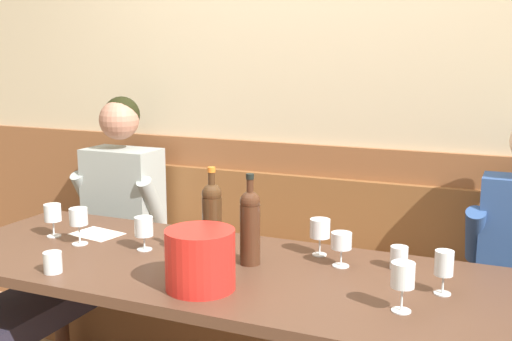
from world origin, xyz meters
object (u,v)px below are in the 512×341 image
(dining_table, at_px, (236,288))
(wine_glass_mid_right, at_px, (53,214))
(wine_bottle_amber_mid, at_px, (212,219))
(wine_bottle_clear_water, at_px, (250,225))
(wine_glass_left_end, at_px, (144,227))
(wine_glass_near_bucket, at_px, (444,266))
(wine_glass_mid_left, at_px, (341,242))
(wall_bench, at_px, (297,317))
(person_center_left_seat, at_px, (85,240))
(ice_bucket, at_px, (200,259))
(wine_glass_by_bottle, at_px, (403,276))
(wine_glass_right_end, at_px, (79,218))
(wine_glass_center_front, at_px, (320,229))
(water_tumbler_center, at_px, (53,262))
(water_tumbler_left, at_px, (399,258))

(dining_table, relative_size, wine_glass_mid_right, 17.12)
(wine_bottle_amber_mid, bearing_deg, wine_bottle_clear_water, 8.54)
(wine_glass_left_end, relative_size, wine_glass_near_bucket, 0.92)
(wine_glass_mid_left, bearing_deg, wine_glass_left_end, -170.74)
(wine_bottle_clear_water, relative_size, wine_glass_mid_left, 2.66)
(wall_bench, height_order, person_center_left_seat, person_center_left_seat)
(ice_bucket, distance_m, wine_glass_by_bottle, 0.66)
(wine_glass_by_bottle, bearing_deg, wine_glass_mid_right, 172.71)
(wine_glass_near_bucket, bearing_deg, dining_table, -176.21)
(wine_glass_by_bottle, bearing_deg, wine_glass_right_end, 173.64)
(person_center_left_seat, xyz_separation_m, wine_glass_center_front, (1.21, -0.07, 0.21))
(water_tumbler_center, bearing_deg, wine_bottle_amber_mid, 36.78)
(person_center_left_seat, bearing_deg, water_tumbler_left, -3.73)
(wine_glass_left_end, bearing_deg, wine_bottle_amber_mid, -0.93)
(wine_glass_center_front, distance_m, water_tumbler_center, 1.01)
(wine_bottle_clear_water, bearing_deg, wine_glass_mid_left, 18.96)
(wall_bench, relative_size, wine_glass_by_bottle, 17.50)
(dining_table, height_order, water_tumbler_center, water_tumbler_center)
(wine_glass_left_end, distance_m, water_tumbler_left, 1.00)
(wine_bottle_amber_mid, xyz_separation_m, wine_glass_left_end, (-0.31, 0.01, -0.07))
(water_tumbler_left, bearing_deg, ice_bucket, -141.18)
(water_tumbler_left, bearing_deg, wine_glass_mid_right, -172.62)
(wine_glass_mid_left, distance_m, water_tumbler_center, 1.06)
(dining_table, xyz_separation_m, wine_bottle_clear_water, (0.03, 0.07, 0.23))
(wine_glass_mid_right, bearing_deg, person_center_left_seat, 104.36)
(wine_glass_mid_left, height_order, wine_glass_center_front, wine_glass_center_front)
(wine_glass_near_bucket, relative_size, wine_glass_right_end, 0.96)
(wine_glass_mid_right, distance_m, water_tumbler_left, 1.46)
(dining_table, xyz_separation_m, wine_glass_near_bucket, (0.73, 0.05, 0.17))
(dining_table, relative_size, wine_bottle_amber_mid, 6.73)
(wine_bottle_clear_water, bearing_deg, wine_glass_by_bottle, -19.32)
(water_tumbler_center, height_order, water_tumbler_left, water_tumbler_left)
(wine_bottle_amber_mid, height_order, wine_bottle_clear_water, wine_bottle_amber_mid)
(wine_glass_mid_left, xyz_separation_m, water_tumbler_center, (-0.94, -0.48, -0.06))
(wall_bench, xyz_separation_m, ice_bucket, (-0.03, -0.90, 0.57))
(wall_bench, height_order, water_tumbler_left, wall_bench)
(wine_bottle_clear_water, height_order, wine_glass_mid_left, wine_bottle_clear_water)
(wine_bottle_amber_mid, bearing_deg, ice_bucket, -70.52)
(wine_glass_center_front, relative_size, water_tumbler_center, 1.91)
(wall_bench, bearing_deg, person_center_left_seat, -160.71)
(dining_table, xyz_separation_m, wine_glass_right_end, (-0.72, 0.01, 0.19))
(dining_table, bearing_deg, wall_bench, 90.00)
(wine_glass_center_front, bearing_deg, water_tumbler_center, -145.08)
(wall_bench, distance_m, wine_glass_center_front, 0.74)
(wine_bottle_amber_mid, bearing_deg, wine_glass_right_end, -176.29)
(wall_bench, relative_size, wine_glass_mid_right, 19.21)
(wine_glass_mid_right, bearing_deg, dining_table, -3.19)
(wine_bottle_clear_water, bearing_deg, water_tumbler_left, 18.16)
(water_tumbler_left, bearing_deg, wine_glass_left_end, -169.13)
(wine_bottle_amber_mid, relative_size, wine_bottle_clear_water, 1.05)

